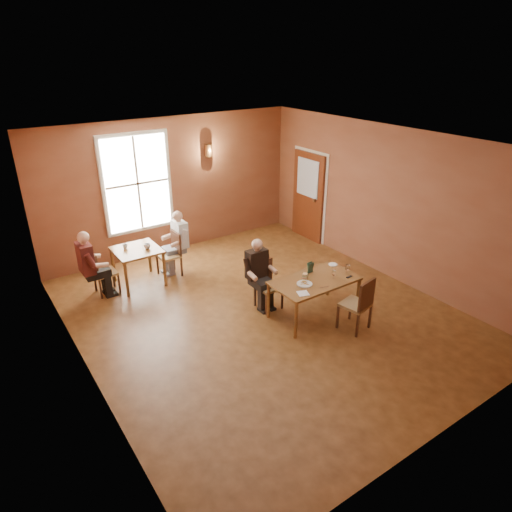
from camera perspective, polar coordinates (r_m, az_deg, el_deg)
ground at (r=8.18m, az=0.80°, el=-7.18°), size 6.00×7.00×0.01m
wall_back at (r=10.40m, az=-10.45°, el=8.58°), size 6.00×0.04×3.00m
wall_front at (r=5.37m, az=23.25°, el=-9.35°), size 6.00×0.04×3.00m
wall_left at (r=6.41m, az=-21.66°, el=-3.33°), size 0.04×7.00×3.00m
wall_right at (r=9.45m, az=16.00°, el=6.38°), size 0.04×7.00×3.00m
ceiling at (r=7.07m, az=0.94°, el=13.93°), size 6.00×7.00×0.04m
window at (r=10.01m, az=-14.61°, el=8.76°), size 1.36×0.10×1.96m
door at (r=11.07m, az=6.48°, el=7.39°), size 0.12×1.04×2.10m
wall_sconce at (r=10.53m, az=-5.96°, el=12.98°), size 0.16×0.16×0.28m
main_table at (r=8.03m, az=7.22°, el=-5.16°), size 1.48×0.83×0.70m
chair_diner_main at (r=8.15m, az=1.59°, el=-3.75°), size 0.39×0.39×0.88m
diner_main at (r=8.05m, az=1.73°, el=-2.71°), size 0.49×0.49×1.24m
chair_empty at (r=7.72m, az=12.29°, el=-5.80°), size 0.50×0.50×0.95m
plate_food at (r=7.69m, az=6.09°, el=-3.43°), size 0.28×0.28×0.03m
sandwich at (r=7.82m, az=6.15°, el=-2.65°), size 0.12×0.12×0.10m
goblet_b at (r=8.12m, az=11.38°, el=-1.59°), size 0.10×0.10×0.19m
goblet_c at (r=7.90m, az=9.72°, el=-2.27°), size 0.08×0.08×0.18m
menu_stand at (r=8.07m, az=6.80°, el=-1.43°), size 0.12×0.07×0.19m
knife at (r=7.65m, az=8.53°, el=-3.86°), size 0.19×0.06×0.00m
napkin at (r=7.42m, az=5.90°, el=-4.66°), size 0.23×0.23×0.01m
side_plate at (r=8.44m, az=9.59°, el=-1.05°), size 0.19×0.19×0.01m
sunglasses at (r=8.05m, az=11.57°, el=-2.56°), size 0.12×0.04×0.01m
second_table at (r=9.29m, az=-14.47°, el=-1.28°), size 0.85×0.85×0.75m
chair_diner_white at (r=9.46m, az=-10.88°, el=0.17°), size 0.41×0.41×0.92m
diner_white at (r=9.40m, az=-10.79°, el=1.16°), size 0.51×0.51×1.27m
chair_diner_maroon at (r=9.10m, az=-18.32°, el=-1.88°), size 0.39×0.39×0.88m
diner_maroon at (r=9.00m, az=-18.68°, el=-0.71°), size 0.52×0.52×1.31m
cup_a at (r=9.10m, az=-13.45°, el=1.19°), size 0.15×0.15×0.10m
cup_b at (r=9.20m, az=-16.04°, el=1.14°), size 0.11×0.11×0.09m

